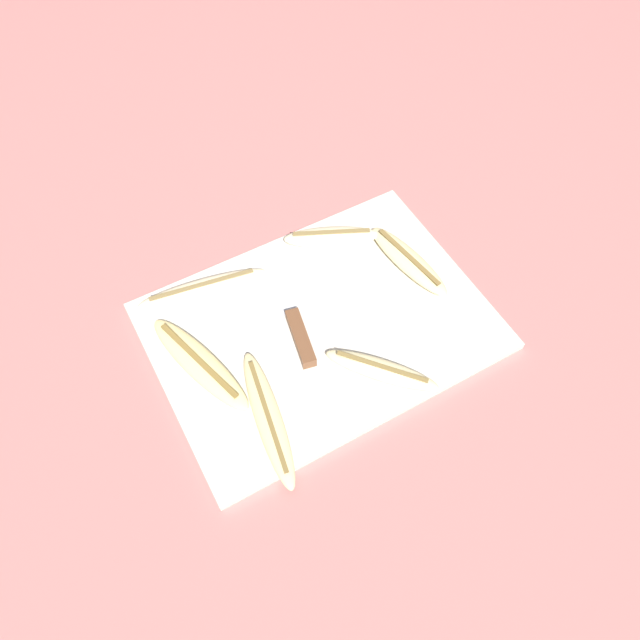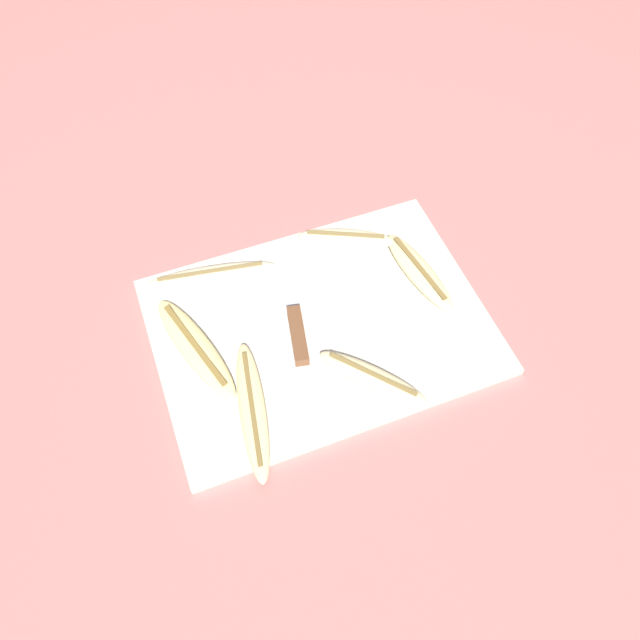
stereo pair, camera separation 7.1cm
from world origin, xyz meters
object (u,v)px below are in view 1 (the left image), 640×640
at_px(banana_soft_right, 382,370).
at_px(banana_pale_long, 331,237).
at_px(banana_ripe_center, 408,261).
at_px(banana_mellow_near, 268,417).
at_px(banana_golden_short, 200,363).
at_px(banana_bright_far, 203,289).
at_px(knife, 296,325).

relative_size(banana_soft_right, banana_pale_long, 0.95).
distance_m(banana_ripe_center, banana_mellow_near, 0.33).
bearing_deg(banana_pale_long, banana_soft_right, -103.63).
distance_m(banana_soft_right, banana_golden_short, 0.25).
bearing_deg(banana_golden_short, banana_bright_far, 64.40).
bearing_deg(banana_pale_long, banana_golden_short, -158.60).
height_order(banana_soft_right, banana_pale_long, banana_pale_long).
bearing_deg(banana_soft_right, banana_ripe_center, 45.53).
xyz_separation_m(banana_soft_right, banana_golden_short, (-0.21, 0.13, -0.00)).
bearing_deg(banana_golden_short, knife, -3.54).
bearing_deg(banana_soft_right, banana_golden_short, 148.13).
height_order(banana_bright_far, banana_golden_short, banana_bright_far).
bearing_deg(banana_mellow_near, banana_bright_far, 87.95).
height_order(banana_soft_right, banana_golden_short, banana_soft_right).
xyz_separation_m(banana_bright_far, banana_soft_right, (0.16, -0.25, -0.00)).
distance_m(banana_golden_short, banana_pale_long, 0.29).
bearing_deg(banana_bright_far, banana_golden_short, -115.60).
height_order(knife, banana_mellow_near, same).
height_order(banana_ripe_center, banana_mellow_near, banana_ripe_center).
distance_m(banana_soft_right, banana_pale_long, 0.25).
distance_m(knife, banana_golden_short, 0.15).
height_order(banana_bright_far, banana_ripe_center, banana_bright_far).
bearing_deg(banana_pale_long, knife, -137.35).
relative_size(banana_ripe_center, banana_pale_long, 1.12).
distance_m(banana_mellow_near, banana_pale_long, 0.32).
height_order(knife, banana_pale_long, banana_pale_long).
distance_m(knife, banana_ripe_center, 0.21).
bearing_deg(banana_ripe_center, banana_pale_long, 129.42).
relative_size(banana_mellow_near, banana_pale_long, 1.37).
relative_size(banana_ripe_center, banana_golden_short, 0.84).
xyz_separation_m(banana_bright_far, banana_mellow_near, (-0.01, -0.23, -0.00)).
relative_size(knife, banana_soft_right, 1.56).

